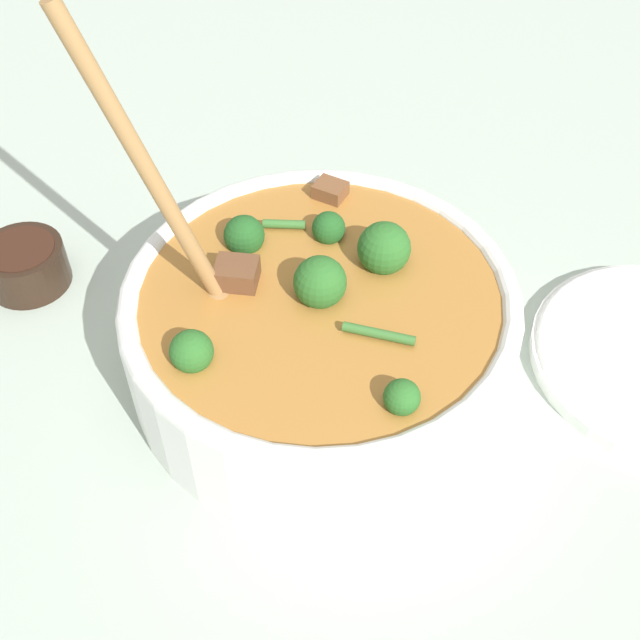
{
  "coord_description": "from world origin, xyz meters",
  "views": [
    {
      "loc": [
        0.38,
        -0.15,
        0.51
      ],
      "look_at": [
        0.0,
        0.0,
        0.06
      ],
      "focal_mm": 45.0,
      "sensor_mm": 36.0,
      "label": 1
    }
  ],
  "objects": [
    {
      "name": "ground_plane",
      "position": [
        0.0,
        0.0,
        0.0
      ],
      "size": [
        4.0,
        4.0,
        0.0
      ],
      "primitive_type": "plane",
      "color": "#ADBCAD"
    },
    {
      "name": "stew_bowl",
      "position": [
        -0.0,
        -0.0,
        0.05
      ],
      "size": [
        0.3,
        0.3,
        0.31
      ],
      "color": "white",
      "rests_on": "ground_plane"
    },
    {
      "name": "condiment_bowl",
      "position": [
        -0.19,
        -0.21,
        0.02
      ],
      "size": [
        0.07,
        0.07,
        0.04
      ],
      "color": "black",
      "rests_on": "ground_plane"
    }
  ]
}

